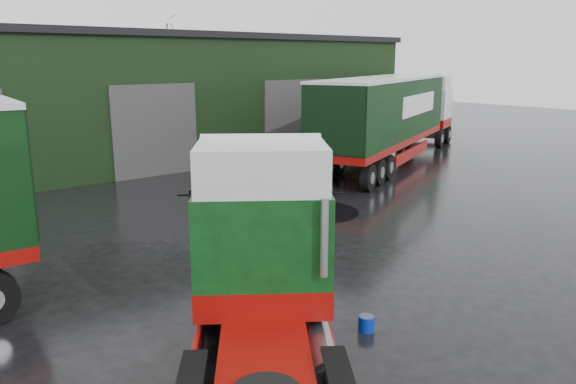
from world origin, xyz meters
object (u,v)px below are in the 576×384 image
object	(u,v)px
warehouse	(100,97)
tree_back_b	(153,77)
lorry_right	(384,122)
wash_bucket	(366,324)
hero_tractor	(264,280)

from	to	relation	value
warehouse	tree_back_b	xyz separation A→B (m)	(8.00, 10.00, 0.59)
lorry_right	tree_back_b	xyz separation A→B (m)	(-1.33, 21.00, 1.62)
wash_bucket	tree_back_b	xyz separation A→B (m)	(11.76, 31.99, 3.60)
wash_bucket	tree_back_b	size ratio (longest dim) A/B	0.04
warehouse	lorry_right	world-z (taller)	warehouse
warehouse	hero_tractor	size ratio (longest dim) A/B	5.38
lorry_right	wash_bucket	world-z (taller)	lorry_right
tree_back_b	warehouse	bearing A→B (deg)	-128.66
wash_bucket	tree_back_b	distance (m)	34.27
warehouse	wash_bucket	distance (m)	22.51
warehouse	wash_bucket	world-z (taller)	warehouse
lorry_right	tree_back_b	size ratio (longest dim) A/B	2.16
lorry_right	wash_bucket	bearing A→B (deg)	-73.11
hero_tractor	wash_bucket	bearing A→B (deg)	44.61
hero_tractor	warehouse	bearing A→B (deg)	110.31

